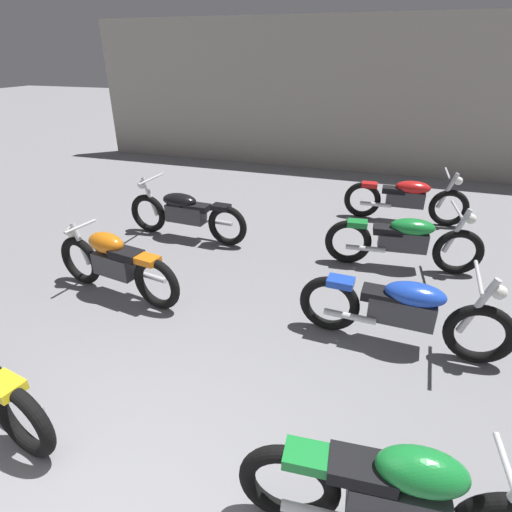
{
  "coord_description": "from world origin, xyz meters",
  "views": [
    {
      "loc": [
        1.45,
        -0.79,
        2.85
      ],
      "look_at": [
        0.0,
        3.55,
        0.55
      ],
      "focal_mm": 28.87,
      "sensor_mm": 36.0,
      "label": 1
    }
  ],
  "objects_px": {
    "motorcycle_left_row_1": "(115,263)",
    "motorcycle_right_row_3": "(406,198)",
    "motorcycle_right_row_2": "(404,239)",
    "motorcycle_right_row_0": "(398,496)",
    "motorcycle_left_row_2": "(185,213)",
    "motorcycle_right_row_1": "(403,309)"
  },
  "relations": [
    {
      "from": "motorcycle_left_row_1",
      "to": "motorcycle_right_row_3",
      "type": "relative_size",
      "value": 0.9
    },
    {
      "from": "motorcycle_right_row_0",
      "to": "motorcycle_left_row_2",
      "type": "bearing_deg",
      "value": 131.29
    },
    {
      "from": "motorcycle_right_row_0",
      "to": "motorcycle_left_row_1",
      "type": "bearing_deg",
      "value": 149.57
    },
    {
      "from": "motorcycle_left_row_1",
      "to": "motorcycle_left_row_2",
      "type": "xyz_separation_m",
      "value": [
        0.01,
        1.89,
        -0.01
      ]
    },
    {
      "from": "motorcycle_right_row_2",
      "to": "motorcycle_right_row_3",
      "type": "bearing_deg",
      "value": 89.54
    },
    {
      "from": "motorcycle_right_row_1",
      "to": "motorcycle_right_row_3",
      "type": "height_order",
      "value": "same"
    },
    {
      "from": "motorcycle_right_row_2",
      "to": "motorcycle_right_row_1",
      "type": "bearing_deg",
      "value": -89.57
    },
    {
      "from": "motorcycle_left_row_1",
      "to": "motorcycle_right_row_3",
      "type": "distance_m",
      "value": 5.17
    },
    {
      "from": "motorcycle_right_row_1",
      "to": "motorcycle_right_row_2",
      "type": "xyz_separation_m",
      "value": [
        -0.01,
        1.83,
        0.0
      ]
    },
    {
      "from": "motorcycle_left_row_2",
      "to": "motorcycle_right_row_2",
      "type": "height_order",
      "value": "same"
    },
    {
      "from": "motorcycle_right_row_2",
      "to": "motorcycle_left_row_1",
      "type": "bearing_deg",
      "value": -150.96
    },
    {
      "from": "motorcycle_left_row_2",
      "to": "motorcycle_left_row_1",
      "type": "bearing_deg",
      "value": -90.29
    },
    {
      "from": "motorcycle_left_row_1",
      "to": "motorcycle_right_row_3",
      "type": "xyz_separation_m",
      "value": [
        3.45,
        3.84,
        -0.01
      ]
    },
    {
      "from": "motorcycle_left_row_1",
      "to": "motorcycle_right_row_2",
      "type": "xyz_separation_m",
      "value": [
        3.44,
        1.91,
        -0.01
      ]
    },
    {
      "from": "motorcycle_left_row_1",
      "to": "motorcycle_right_row_0",
      "type": "height_order",
      "value": "same"
    },
    {
      "from": "motorcycle_right_row_2",
      "to": "motorcycle_right_row_3",
      "type": "distance_m",
      "value": 1.93
    },
    {
      "from": "motorcycle_right_row_2",
      "to": "motorcycle_left_row_2",
      "type": "bearing_deg",
      "value": -179.7
    },
    {
      "from": "motorcycle_left_row_2",
      "to": "motorcycle_right_row_3",
      "type": "bearing_deg",
      "value": 29.49
    },
    {
      "from": "motorcycle_left_row_1",
      "to": "motorcycle_right_row_2",
      "type": "height_order",
      "value": "motorcycle_right_row_2"
    },
    {
      "from": "motorcycle_left_row_2",
      "to": "motorcycle_right_row_0",
      "type": "height_order",
      "value": "motorcycle_left_row_2"
    },
    {
      "from": "motorcycle_right_row_3",
      "to": "motorcycle_right_row_0",
      "type": "bearing_deg",
      "value": -90.02
    },
    {
      "from": "motorcycle_right_row_0",
      "to": "motorcycle_right_row_2",
      "type": "distance_m",
      "value": 3.94
    }
  ]
}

